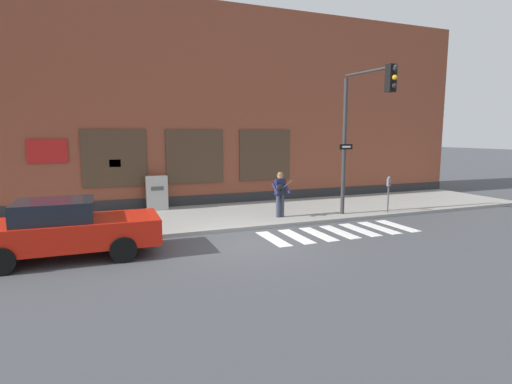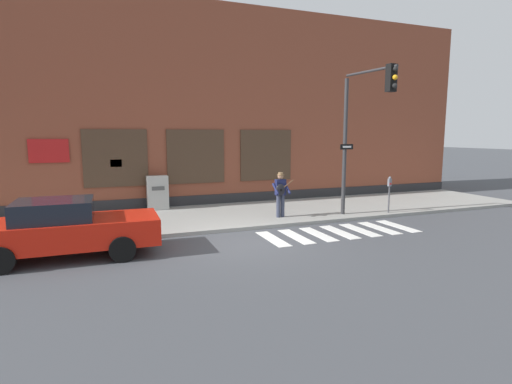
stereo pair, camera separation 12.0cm
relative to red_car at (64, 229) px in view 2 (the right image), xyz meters
The scene contains 9 objects.
ground_plane 4.88m from the red_car, ahead, with size 160.00×160.00×0.00m, color #424449.
sidewalk 5.96m from the red_car, 35.65° to the left, with size 28.00×4.80×0.13m.
building_backdrop 9.88m from the red_car, 58.50° to the left, with size 28.00×4.06×8.76m.
crosswalk 8.21m from the red_car, ahead, with size 5.20×1.90×0.01m.
red_car is the anchor object (origin of this frame).
busker 7.44m from the red_car, 16.54° to the left, with size 0.70×0.52×1.68m.
traffic_light 10.22m from the red_car, ahead, with size 0.68×2.50×5.31m.
parking_meter 11.55m from the red_car, ahead, with size 0.13×0.11×1.44m.
utility_box 6.21m from the red_car, 60.32° to the left, with size 0.84×0.53×1.39m.
Camera 2 is at (-3.81, -10.80, 3.18)m, focal length 28.00 mm.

